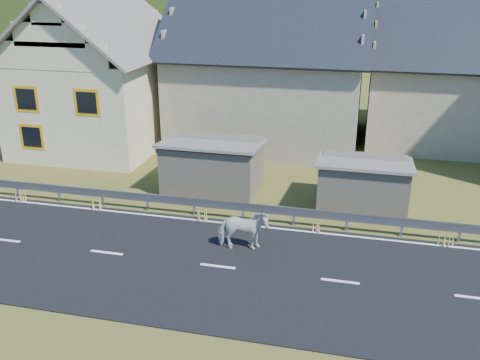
# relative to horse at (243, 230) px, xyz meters

# --- Properties ---
(ground) EXTENTS (160.00, 160.00, 0.00)m
(ground) POSITION_rel_horse_xyz_m (-0.54, -1.32, -0.79)
(ground) COLOR #494E1C
(ground) RESTS_ON ground
(road) EXTENTS (60.00, 7.00, 0.04)m
(road) POSITION_rel_horse_xyz_m (-0.54, -1.32, -0.77)
(road) COLOR black
(road) RESTS_ON ground
(lane_markings) EXTENTS (60.00, 6.60, 0.01)m
(lane_markings) POSITION_rel_horse_xyz_m (-0.54, -1.32, -0.74)
(lane_markings) COLOR silver
(lane_markings) RESTS_ON road
(guardrail) EXTENTS (28.10, 0.09, 0.75)m
(guardrail) POSITION_rel_horse_xyz_m (-0.54, 2.36, -0.23)
(guardrail) COLOR #93969B
(guardrail) RESTS_ON ground
(shed_left) EXTENTS (4.30, 3.30, 2.40)m
(shed_left) POSITION_rel_horse_xyz_m (-2.54, 5.18, 0.31)
(shed_left) COLOR #645A4B
(shed_left) RESTS_ON ground
(shed_right) EXTENTS (3.80, 2.90, 2.20)m
(shed_right) POSITION_rel_horse_xyz_m (3.96, 4.68, 0.21)
(shed_right) COLOR #645A4B
(shed_right) RESTS_ON ground
(house_cream) EXTENTS (7.80, 9.80, 8.30)m
(house_cream) POSITION_rel_horse_xyz_m (-10.55, 10.68, 3.57)
(house_cream) COLOR beige
(house_cream) RESTS_ON ground
(house_stone_a) EXTENTS (10.80, 9.80, 8.90)m
(house_stone_a) POSITION_rel_horse_xyz_m (-1.54, 13.68, 3.84)
(house_stone_a) COLOR tan
(house_stone_a) RESTS_ON ground
(house_stone_b) EXTENTS (9.80, 8.80, 8.10)m
(house_stone_b) POSITION_rel_horse_xyz_m (8.46, 15.68, 3.45)
(house_stone_b) COLOR tan
(house_stone_b) RESTS_ON ground
(mountain) EXTENTS (440.00, 280.00, 260.00)m
(mountain) POSITION_rel_horse_xyz_m (4.46, 178.68, -20.79)
(mountain) COLOR #1C370F
(mountain) RESTS_ON ground
(horse) EXTENTS (1.10, 1.88, 1.50)m
(horse) POSITION_rel_horse_xyz_m (0.00, 0.00, 0.00)
(horse) COLOR beige
(horse) RESTS_ON road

